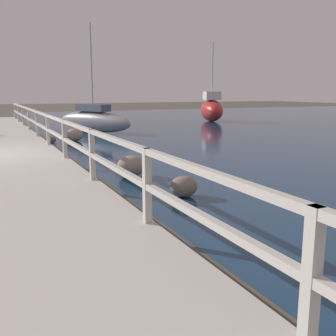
# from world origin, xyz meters

# --- Properties ---
(railing) EXTENTS (0.10, 32.50, 1.02)m
(railing) POSITION_xyz_m (2.12, -0.00, 0.97)
(railing) COLOR beige
(railing) RESTS_ON dock_walkway
(boulder_mid_strip) EXTENTS (0.37, 0.33, 0.28)m
(boulder_mid_strip) POSITION_xyz_m (2.60, 4.02, 0.14)
(boulder_mid_strip) COLOR #666056
(boulder_mid_strip) RESTS_ON ground
(boulder_upstream) EXTENTS (0.69, 0.62, 0.52)m
(boulder_upstream) POSITION_xyz_m (3.34, -3.32, 0.26)
(boulder_upstream) COLOR gray
(boulder_upstream) RESTS_ON ground
(boulder_far_strip) EXTENTS (0.55, 0.50, 0.41)m
(boulder_far_strip) POSITION_xyz_m (3.63, -5.51, 0.21)
(boulder_far_strip) COLOR slate
(boulder_far_strip) RESTS_ON ground
(boulder_near_dock) EXTENTS (0.71, 0.64, 0.53)m
(boulder_near_dock) POSITION_xyz_m (3.54, 4.17, 0.27)
(boulder_near_dock) COLOR gray
(boulder_near_dock) RESTS_ON ground
(sailboat_red) EXTENTS (2.67, 3.95, 5.31)m
(sailboat_red) POSITION_xyz_m (14.65, 11.61, 0.86)
(sailboat_red) COLOR red
(sailboat_red) RESTS_ON water_surface
(sailboat_gray) EXTENTS (3.06, 5.36, 5.35)m
(sailboat_gray) POSITION_xyz_m (5.25, 7.67, 0.61)
(sailboat_gray) COLOR gray
(sailboat_gray) RESTS_ON water_surface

